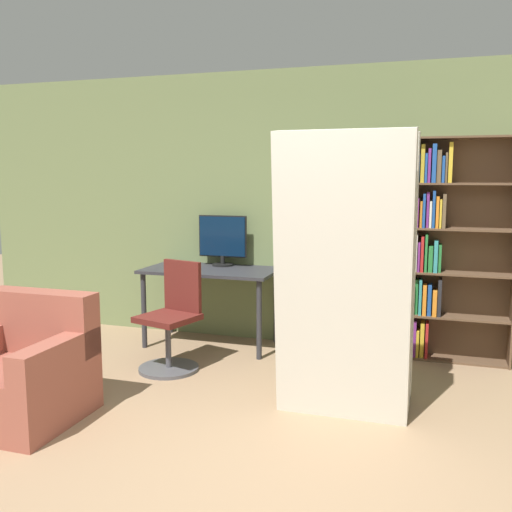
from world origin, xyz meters
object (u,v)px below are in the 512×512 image
office_chair (172,326)px  bookshelf (449,249)px  mattress_far (352,269)px  armchair (21,373)px  monitor (223,239)px  mattress_near (344,278)px

office_chair → bookshelf: bearing=24.0°
bookshelf → mattress_far: 1.39m
armchair → monitor: bearing=73.7°
monitor → mattress_near: bearing=-46.3°
bookshelf → armchair: 3.67m
bookshelf → mattress_far: bookshelf is taller
monitor → mattress_far: 1.89m
monitor → bookshelf: bearing=0.7°
office_chair → mattress_near: (1.57, -0.56, 0.61)m
bookshelf → armchair: (-2.82, -2.25, -0.70)m
office_chair → armchair: (-0.55, -1.24, -0.06)m
office_chair → armchair: bearing=-114.1°
mattress_near → bookshelf: bearing=66.2°
monitor → mattress_far: bearing=-38.5°
monitor → bookshelf: 2.17m
office_chair → mattress_near: bearing=-19.6°
bookshelf → mattress_near: bookshelf is taller
office_chair → mattress_far: size_ratio=0.47×
office_chair → mattress_near: mattress_near is taller
bookshelf → armchair: bookshelf is taller
mattress_near → mattress_far: bearing=90.0°
monitor → office_chair: size_ratio=0.54×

